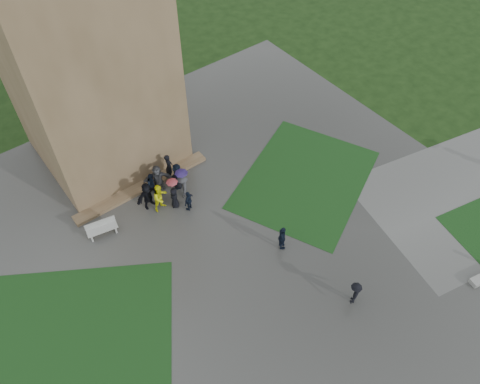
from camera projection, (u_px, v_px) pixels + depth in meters
ground at (248, 313)px, 23.54m from camera, size 120.00×120.00×0.00m
plaza at (224, 285)px, 24.57m from camera, size 34.00×34.00×0.02m
lawn_inset_left at (55, 352)px, 22.21m from camera, size 14.10×13.46×0.01m
lawn_inset_right at (305, 179)px, 29.51m from camera, size 11.12×10.15×0.01m
tower at (74, 25)px, 24.54m from camera, size 8.00×8.00×18.00m
tower_plinth at (142, 187)px, 28.95m from camera, size 9.00×0.80×0.22m
bench at (102, 228)px, 26.36m from camera, size 1.79×0.86×1.00m
visitor_cluster at (166, 185)px, 27.94m from camera, size 3.85×3.71×2.27m
pedestrian_mid at (282, 238)px, 25.49m from camera, size 1.00×1.16×1.72m
pedestrian_near at (355, 293)px, 23.41m from camera, size 1.10×0.92×1.52m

